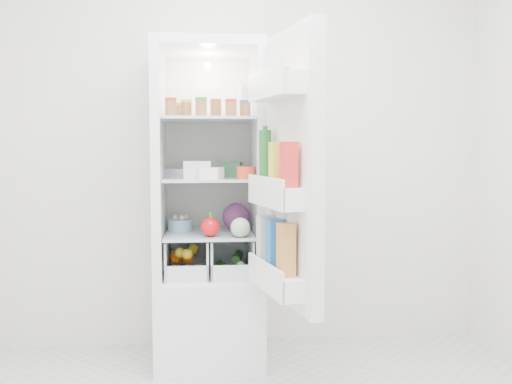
{
  "coord_description": "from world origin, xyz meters",
  "views": [
    {
      "loc": [
        -0.23,
        -2.03,
        1.23
      ],
      "look_at": [
        0.05,
        0.95,
        0.99
      ],
      "focal_mm": 40.0,
      "sensor_mm": 36.0,
      "label": 1
    }
  ],
  "objects": [
    {
      "name": "squeeze_bottle",
      "position": [
        0.0,
        1.21,
        1.48
      ],
      "size": [
        0.06,
        0.06,
        0.19
      ],
      "primitive_type": "cylinder",
      "rotation": [
        0.0,
        0.0,
        0.07
      ],
      "color": "white",
      "rests_on": "shelf_top"
    },
    {
      "name": "shelf_mid",
      "position": [
        -0.2,
        1.19,
        1.05
      ],
      "size": [
        0.49,
        0.53,
        0.02
      ],
      "primitive_type": "cube",
      "color": "silver",
      "rests_on": "refrigerator"
    },
    {
      "name": "crisper_right",
      "position": [
        -0.08,
        1.19,
        0.61
      ],
      "size": [
        0.23,
        0.46,
        0.22
      ],
      "primitive_type": null,
      "color": "silver",
      "rests_on": "refrigerator"
    },
    {
      "name": "shelf_top",
      "position": [
        -0.2,
        1.19,
        1.38
      ],
      "size": [
        0.49,
        0.53,
        0.02
      ],
      "primitive_type": "cube",
      "color": "silver",
      "rests_on": "refrigerator"
    },
    {
      "name": "shelf_low",
      "position": [
        -0.2,
        1.19,
        0.74
      ],
      "size": [
        0.49,
        0.53,
        0.01
      ],
      "primitive_type": "cube",
      "color": "silver",
      "rests_on": "refrigerator"
    },
    {
      "name": "condiment_jars",
      "position": [
        -0.22,
        1.1,
        1.43
      ],
      "size": [
        0.46,
        0.32,
        0.08
      ],
      "color": "#B21919",
      "rests_on": "shelf_top"
    },
    {
      "name": "tub_cream",
      "position": [
        -0.18,
        1.02,
        1.09
      ],
      "size": [
        0.14,
        0.14,
        0.06
      ],
      "primitive_type": "cube",
      "rotation": [
        0.0,
        0.0,
        -0.36
      ],
      "color": "white",
      "rests_on": "shelf_mid"
    },
    {
      "name": "mushroom_bowl",
      "position": [
        -0.36,
        1.24,
        0.78
      ],
      "size": [
        0.15,
        0.15,
        0.07
      ],
      "primitive_type": "cylinder",
      "rotation": [
        0.0,
        0.0,
        0.06
      ],
      "color": "#90C5D6",
      "rests_on": "shelf_low"
    },
    {
      "name": "crisper_left",
      "position": [
        -0.32,
        1.19,
        0.61
      ],
      "size": [
        0.23,
        0.46,
        0.22
      ],
      "primitive_type": null,
      "color": "silver",
      "rests_on": "refrigerator"
    },
    {
      "name": "refrigerator",
      "position": [
        -0.2,
        1.25,
        0.67
      ],
      "size": [
        0.6,
        0.6,
        1.8
      ],
      "color": "white",
      "rests_on": "ground"
    },
    {
      "name": "tin_red",
      "position": [
        -0.01,
        1.0,
        1.09
      ],
      "size": [
        0.11,
        0.11,
        0.07
      ],
      "primitive_type": "cylinder",
      "rotation": [
        0.0,
        0.0,
        -0.14
      ],
      "color": "red",
      "rests_on": "shelf_mid"
    },
    {
      "name": "tub_green",
      "position": [
        -0.06,
        1.3,
        1.1
      ],
      "size": [
        0.12,
        0.16,
        0.08
      ],
      "primitive_type": "cube",
      "rotation": [
        0.0,
        0.0,
        -0.14
      ],
      "color": "#3A8150",
      "rests_on": "shelf_mid"
    },
    {
      "name": "citrus_pile",
      "position": [
        -0.33,
        1.12,
        0.59
      ],
      "size": [
        0.2,
        0.24,
        0.16
      ],
      "color": "orange",
      "rests_on": "refrigerator"
    },
    {
      "name": "room_walls",
      "position": [
        0.0,
        0.0,
        1.59
      ],
      "size": [
        3.02,
        3.02,
        2.61
      ],
      "color": "silver",
      "rests_on": "ground"
    },
    {
      "name": "fridge_door",
      "position": [
        0.16,
        0.62,
        1.09
      ],
      "size": [
        0.28,
        0.6,
        1.3
      ],
      "rotation": [
        0.0,
        0.0,
        1.78
      ],
      "color": "white",
      "rests_on": "refrigerator"
    },
    {
      "name": "foil_tray",
      "position": [
        -0.36,
        1.32,
        1.08
      ],
      "size": [
        0.2,
        0.17,
        0.04
      ],
      "primitive_type": "cube",
      "rotation": [
        0.0,
        0.0,
        -0.25
      ],
      "color": "silver",
      "rests_on": "shelf_mid"
    },
    {
      "name": "bell_pepper",
      "position": [
        -0.19,
        1.01,
        0.8
      ],
      "size": [
        0.1,
        0.1,
        0.1
      ],
      "primitive_type": "sphere",
      "color": "red",
      "rests_on": "shelf_low"
    },
    {
      "name": "veg_pile",
      "position": [
        -0.07,
        1.18,
        0.56
      ],
      "size": [
        0.16,
        0.3,
        0.1
      ],
      "color": "#194717",
      "rests_on": "refrigerator"
    },
    {
      "name": "tub_white",
      "position": [
        -0.27,
        1.11,
        1.1
      ],
      "size": [
        0.15,
        0.15,
        0.09
      ],
      "primitive_type": "cube",
      "rotation": [
        0.0,
        0.0,
        0.05
      ],
      "color": "silver",
      "rests_on": "shelf_mid"
    },
    {
      "name": "red_cabbage",
      "position": [
        -0.05,
        1.22,
        0.83
      ],
      "size": [
        0.16,
        0.16,
        0.16
      ],
      "primitive_type": "sphere",
      "color": "#5C1F5C",
      "rests_on": "shelf_low"
    },
    {
      "name": "salad_bag",
      "position": [
        -0.04,
        0.97,
        0.8
      ],
      "size": [
        0.1,
        0.1,
        0.1
      ],
      "primitive_type": "sphere",
      "color": "#AAC896",
      "rests_on": "shelf_low"
    }
  ]
}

